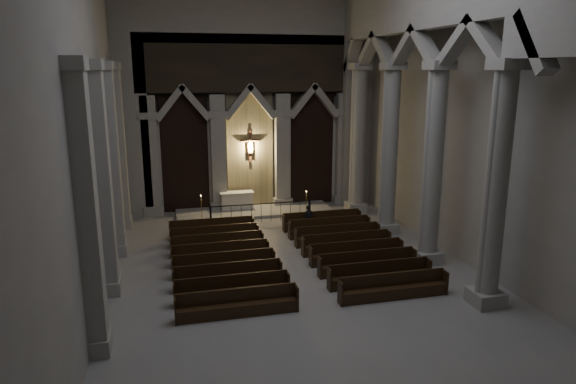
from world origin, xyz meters
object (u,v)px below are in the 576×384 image
at_px(altar_rail, 261,209).
at_px(pews, 289,256).
at_px(worshipper, 309,218).
at_px(candle_stand_left, 202,215).
at_px(candle_stand_right, 306,209).
at_px(altar, 237,200).

distance_m(altar_rail, pews, 5.91).
xyz_separation_m(pews, worshipper, (2.01, 4.04, 0.34)).
xyz_separation_m(candle_stand_left, candle_stand_right, (5.59, 0.03, -0.03)).
bearing_deg(pews, altar, 96.28).
distance_m(candle_stand_left, candle_stand_right, 5.59).
xyz_separation_m(candle_stand_left, pews, (2.99, -6.55, -0.11)).
height_order(altar, altar_rail, altar).
bearing_deg(candle_stand_right, altar_rail, -165.37).
relative_size(altar, altar_rail, 0.35).
bearing_deg(worshipper, candle_stand_left, 141.78).
relative_size(candle_stand_left, candle_stand_right, 1.09).
height_order(altar_rail, candle_stand_left, candle_stand_left).
height_order(altar, worshipper, worshipper).
xyz_separation_m(altar_rail, candle_stand_left, (-2.99, 0.65, -0.29)).
relative_size(candle_stand_right, pews, 0.14).
bearing_deg(worshipper, altar, 112.76).
xyz_separation_m(candle_stand_right, worshipper, (-0.59, -2.53, 0.26)).
xyz_separation_m(altar, pews, (0.92, -8.32, -0.34)).
xyz_separation_m(altar, candle_stand_right, (3.52, -1.74, -0.26)).
bearing_deg(candle_stand_left, altar_rail, -12.23).
xyz_separation_m(altar, worshipper, (2.93, -4.27, -0.00)).
bearing_deg(worshipper, candle_stand_right, 65.26).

